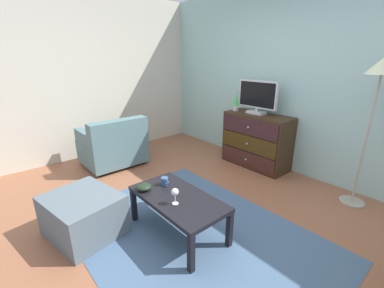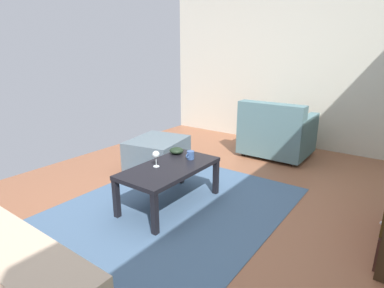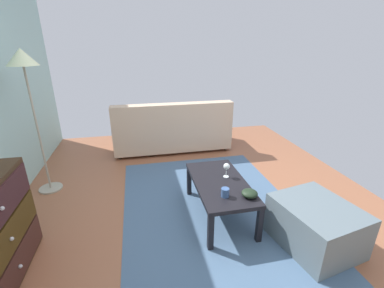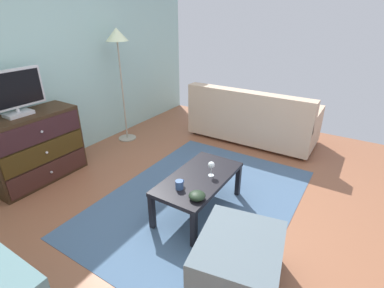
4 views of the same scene
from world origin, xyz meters
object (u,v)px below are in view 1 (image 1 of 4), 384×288
Objects in this scene: wine_glass at (175,193)px; bowl_decorative at (144,187)px; ottoman at (84,215)px; coffee_table at (178,201)px; dresser at (256,141)px; tv at (257,97)px; standing_lamp at (380,81)px; lava_lamp at (236,102)px; mug at (165,181)px; armchair at (114,145)px.

wine_glass is 0.43m from bowl_decorative.
ottoman is (-0.69, -0.62, -0.32)m from wine_glass.
dresser is at bearing 104.41° from coffee_table.
standing_lamp is at bearing -2.69° from tv.
lava_lamp reaches higher than wine_glass.
mug is 0.76× the size of bowl_decorative.
coffee_table is at bearing -7.67° from armchair.
dresser is 1.50× the size of ottoman.
bowl_decorative is at bearing -121.31° from standing_lamp.
mug is at bearing -123.10° from standing_lamp.
lava_lamp is at bearing 105.97° from bowl_decorative.
wine_glass reaches higher than mug.
standing_lamp is (1.57, 2.66, 1.25)m from ottoman.
dresser is at bearing 94.82° from bowl_decorative.
mug is at bearing 170.82° from coffee_table.
wine_glass reaches higher than coffee_table.
ottoman is at bearing -120.57° from standing_lamp.
tv is 2.88m from ottoman.
dresser reaches higher than armchair.
mug is 0.16× the size of ottoman.
lava_lamp reaches higher than bowl_decorative.
dresser is 1.57× the size of tv.
tv is 4.46× the size of bowl_decorative.
armchair is at bearing 172.57° from mug.
bowl_decorative is at bearing -83.59° from tv.
ottoman reaches higher than coffee_table.
standing_lamp is (0.96, 1.95, 1.10)m from coffee_table.
ottoman is at bearing -92.05° from dresser.
lava_lamp is 2.19× the size of bowl_decorative.
mug is at bearing 66.37° from ottoman.
wine_glass is 0.17× the size of armchair.
bowl_decorative is at bearing -85.18° from dresser.
mug is at bearing -70.84° from lava_lamp.
ottoman is at bearing -82.95° from lava_lamp.
lava_lamp is at bearing 116.60° from wine_glass.
ottoman is (-0.61, -0.72, -0.15)m from coffee_table.
dresser is at bearing 178.12° from standing_lamp.
tv is at bearing 10.52° from lava_lamp.
bowl_decorative is (-0.05, -0.22, -0.01)m from mug.
lava_lamp is 2.26m from coffee_table.
lava_lamp is 2.80m from ottoman.
coffee_table is at bearing 49.58° from ottoman.
tv is 1.58m from standing_lamp.
wine_glass is 1.38× the size of mug.
mug is at bearing 159.14° from wine_glass.
lava_lamp is (-0.36, -0.07, -0.12)m from tv.
standing_lamp reaches higher than wine_glass.
mug reaches higher than coffee_table.
dresser is 6.71× the size of wine_glass.
lava_lamp is 2.89× the size of mug.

